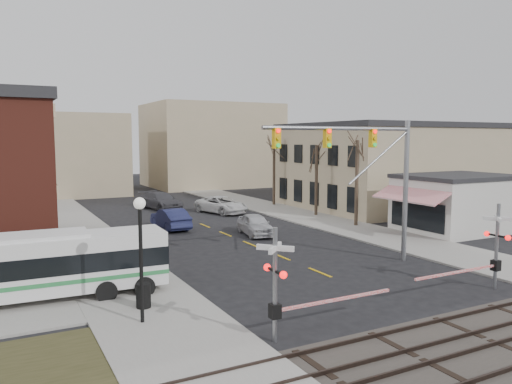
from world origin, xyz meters
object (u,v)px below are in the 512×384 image
at_px(transit_bus, 35,266).
at_px(pedestrian_far, 109,257).
at_px(rr_crossing_west, 286,285).
at_px(car_c, 222,205).
at_px(traffic_signal_mast, 370,162).
at_px(pedestrian_near, 146,268).
at_px(street_lamp, 140,235).
at_px(rr_crossing_east, 491,248).
at_px(trash_bin, 143,295).
at_px(car_d, 161,201).
at_px(car_a, 255,224).
at_px(car_b, 170,219).

distance_m(transit_bus, pedestrian_far, 4.87).
height_order(rr_crossing_west, car_c, rr_crossing_west).
relative_size(traffic_signal_mast, pedestrian_near, 5.84).
bearing_deg(pedestrian_near, street_lamp, 168.48).
bearing_deg(street_lamp, rr_crossing_east, -11.43).
distance_m(traffic_signal_mast, rr_crossing_east, 7.41).
bearing_deg(pedestrian_near, pedestrian_far, 23.86).
xyz_separation_m(car_c, pedestrian_near, (-12.77, -20.05, 0.14)).
distance_m(trash_bin, car_d, 29.79).
bearing_deg(rr_crossing_east, transit_bus, 157.59).
bearing_deg(rr_crossing_west, pedestrian_near, 107.72).
height_order(traffic_signal_mast, car_d, traffic_signal_mast).
bearing_deg(rr_crossing_west, car_a, 65.41).
bearing_deg(pedestrian_near, traffic_signal_mast, -92.44).
height_order(transit_bus, street_lamp, street_lamp).
bearing_deg(car_a, car_d, 107.06).
distance_m(car_a, car_d, 16.29).
height_order(transit_bus, car_d, transit_bus).
xyz_separation_m(transit_bus, pedestrian_near, (4.73, -0.02, -0.68)).
xyz_separation_m(car_b, pedestrian_near, (-5.88, -14.30, 0.12)).
distance_m(street_lamp, car_a, 18.40).
height_order(car_d, pedestrian_near, pedestrian_near).
bearing_deg(street_lamp, trash_bin, 73.36).
xyz_separation_m(rr_crossing_east, car_c, (-1.23, 27.76, -1.18)).
bearing_deg(street_lamp, car_a, 48.79).
bearing_deg(transit_bus, car_a, 30.64).
bearing_deg(street_lamp, rr_crossing_west, -42.36).
relative_size(trash_bin, car_c, 0.18).
xyz_separation_m(transit_bus, street_lamp, (3.34, -4.61, 1.84)).
relative_size(transit_bus, car_d, 1.91).
height_order(trash_bin, car_b, car_b).
bearing_deg(trash_bin, transit_bus, 141.52).
relative_size(trash_bin, pedestrian_far, 0.60).
distance_m(street_lamp, pedestrian_near, 5.43).
distance_m(car_b, pedestrian_near, 15.46).
relative_size(pedestrian_near, pedestrian_far, 0.98).
xyz_separation_m(rr_crossing_east, car_d, (-5.51, 32.96, -1.13)).
relative_size(street_lamp, car_a, 1.05).
relative_size(rr_crossing_east, car_b, 1.14).
bearing_deg(car_b, car_a, 130.13).
xyz_separation_m(trash_bin, car_d, (9.41, 28.26, 0.22)).
distance_m(rr_crossing_east, pedestrian_far, 18.57).
xyz_separation_m(traffic_signal_mast, rr_crossing_east, (2.02, -6.07, -3.74)).
relative_size(traffic_signal_mast, car_d, 1.63).
distance_m(car_d, pedestrian_near, 26.64).
xyz_separation_m(rr_crossing_east, pedestrian_near, (-14.00, 7.71, -1.04)).
bearing_deg(car_d, transit_bus, -129.99).
xyz_separation_m(rr_crossing_west, car_d, (5.84, 33.53, -1.13)).
distance_m(rr_crossing_east, car_b, 23.48).
xyz_separation_m(car_a, car_c, (2.17, 10.95, 0.02)).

